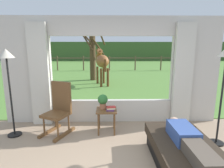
# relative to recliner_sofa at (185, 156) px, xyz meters

# --- Properties ---
(back_wall_with_window) EXTENTS (5.20, 0.12, 2.55)m
(back_wall_with_window) POSITION_rel_recliner_sofa_xyz_m (-1.09, 1.93, 1.03)
(back_wall_with_window) COLOR beige
(back_wall_with_window) RESTS_ON ground_plane
(curtain_panel_left) EXTENTS (0.44, 0.10, 2.40)m
(curtain_panel_left) POSITION_rel_recliner_sofa_xyz_m (-2.78, 1.79, 0.98)
(curtain_panel_left) COLOR beige
(curtain_panel_left) RESTS_ON ground_plane
(curtain_panel_right) EXTENTS (0.44, 0.10, 2.40)m
(curtain_panel_right) POSITION_rel_recliner_sofa_xyz_m (0.60, 1.79, 0.98)
(curtain_panel_right) COLOR beige
(curtain_panel_right) RESTS_ON ground_plane
(outdoor_pasture_lawn) EXTENTS (36.00, 21.68, 0.02)m
(outdoor_pasture_lawn) POSITION_rel_recliner_sofa_xyz_m (-1.09, 12.83, -0.21)
(outdoor_pasture_lawn) COLOR #568438
(outdoor_pasture_lawn) RESTS_ON ground_plane
(distant_hill_ridge) EXTENTS (36.00, 2.00, 2.40)m
(distant_hill_ridge) POSITION_rel_recliner_sofa_xyz_m (-1.09, 22.67, 0.98)
(distant_hill_ridge) COLOR #3C592C
(distant_hill_ridge) RESTS_ON ground_plane
(recliner_sofa) EXTENTS (0.92, 1.71, 0.42)m
(recliner_sofa) POSITION_rel_recliner_sofa_xyz_m (0.00, 0.00, 0.00)
(recliner_sofa) COLOR black
(recliner_sofa) RESTS_ON ground_plane
(reclining_person) EXTENTS (0.35, 1.43, 0.22)m
(reclining_person) POSITION_rel_recliner_sofa_xyz_m (-0.00, -0.05, 0.30)
(reclining_person) COLOR #334C8C
(reclining_person) RESTS_ON recliner_sofa
(rocking_chair) EXTENTS (0.70, 0.81, 1.12)m
(rocking_chair) POSITION_rel_recliner_sofa_xyz_m (-2.24, 1.31, 0.33)
(rocking_chair) COLOR brown
(rocking_chair) RESTS_ON ground_plane
(side_table) EXTENTS (0.44, 0.44, 0.52)m
(side_table) POSITION_rel_recliner_sofa_xyz_m (-1.21, 1.30, 0.21)
(side_table) COLOR brown
(side_table) RESTS_ON ground_plane
(potted_plant) EXTENTS (0.22, 0.22, 0.32)m
(potted_plant) POSITION_rel_recliner_sofa_xyz_m (-1.29, 1.36, 0.48)
(potted_plant) COLOR #9E6042
(potted_plant) RESTS_ON side_table
(book_stack) EXTENTS (0.20, 0.17, 0.09)m
(book_stack) POSITION_rel_recliner_sofa_xyz_m (-1.12, 1.24, 0.34)
(book_stack) COLOR #59336B
(book_stack) RESTS_ON side_table
(floor_lamp_left) EXTENTS (0.32, 0.32, 1.82)m
(floor_lamp_left) POSITION_rel_recliner_sofa_xyz_m (-3.17, 1.18, 1.25)
(floor_lamp_left) COLOR black
(floor_lamp_left) RESTS_ON ground_plane
(horse) EXTENTS (0.86, 1.82, 1.73)m
(horse) POSITION_rel_recliner_sofa_xyz_m (-1.48, 6.41, 0.94)
(horse) COLOR brown
(horse) RESTS_ON outdoor_pasture_lawn
(pasture_tree) EXTENTS (1.22, 1.32, 2.72)m
(pasture_tree) POSITION_rel_recliner_sofa_xyz_m (-2.00, 7.68, 1.12)
(pasture_tree) COLOR #4C3823
(pasture_tree) RESTS_ON outdoor_pasture_lawn
(pasture_fence_line) EXTENTS (16.10, 0.10, 1.10)m
(pasture_fence_line) POSITION_rel_recliner_sofa_xyz_m (-1.09, 11.87, 0.53)
(pasture_fence_line) COLOR brown
(pasture_fence_line) RESTS_ON outdoor_pasture_lawn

